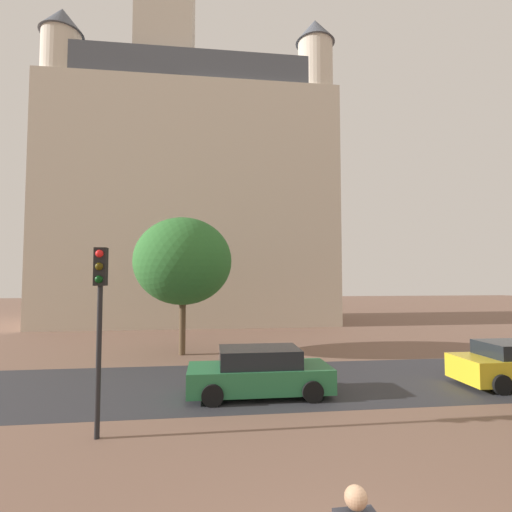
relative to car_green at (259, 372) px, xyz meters
name	(u,v)px	position (x,y,z in m)	size (l,w,h in m)	color
ground_plane	(260,383)	(0.21, 1.35, -0.71)	(120.00, 120.00, 0.00)	brown
street_asphalt_strip	(260,383)	(0.21, 1.33, -0.70)	(120.00, 6.04, 0.00)	#2D2D33
landmark_building	(190,185)	(-3.34, 20.52, 10.99)	(22.94, 10.27, 38.12)	beige
car_green	(259,372)	(0.00, 0.00, 0.00)	(4.48, 2.04, 1.48)	#287042
traffic_light_pole	(100,304)	(-4.14, -2.78, 2.39)	(0.28, 0.34, 4.41)	black
tree_curb_far	(183,261)	(-2.88, 6.65, 3.80)	(4.72, 4.72, 6.63)	brown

